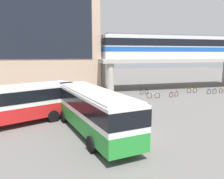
{
  "coord_description": "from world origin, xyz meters",
  "views": [
    {
      "loc": [
        -5.17,
        -14.6,
        5.8
      ],
      "look_at": [
        0.84,
        7.3,
        2.2
      ],
      "focal_mm": 36.53,
      "sensor_mm": 36.0,
      "label": 1
    }
  ],
  "objects_px": {
    "bicycle_brown": "(223,90)",
    "bicycle_black": "(144,92)",
    "bus_main": "(92,107)",
    "bicycle_orange": "(192,90)",
    "station_building": "(14,32)",
    "train": "(169,46)",
    "pedestrian_near_building": "(87,102)",
    "bus_secondary": "(10,102)",
    "bicycle_red": "(174,94)",
    "bicycle_blue": "(212,91)",
    "bicycle_silver": "(153,95)"
  },
  "relations": [
    {
      "from": "train",
      "to": "bicycle_red",
      "type": "xyz_separation_m",
      "value": [
        -2.92,
        -7.14,
        -6.61
      ]
    },
    {
      "from": "bus_secondary",
      "to": "bicycle_black",
      "type": "relative_size",
      "value": 6.7
    },
    {
      "from": "bicycle_brown",
      "to": "pedestrian_near_building",
      "type": "distance_m",
      "value": 21.76
    },
    {
      "from": "train",
      "to": "bicycle_blue",
      "type": "distance_m",
      "value": 9.93
    },
    {
      "from": "bus_secondary",
      "to": "bicycle_brown",
      "type": "xyz_separation_m",
      "value": [
        28.04,
        8.58,
        -1.63
      ]
    },
    {
      "from": "bus_main",
      "to": "bicycle_silver",
      "type": "relative_size",
      "value": 6.4
    },
    {
      "from": "bicycle_brown",
      "to": "bicycle_orange",
      "type": "distance_m",
      "value": 4.63
    },
    {
      "from": "train",
      "to": "bus_secondary",
      "type": "height_order",
      "value": "train"
    },
    {
      "from": "station_building",
      "to": "bicycle_blue",
      "type": "bearing_deg",
      "value": -25.51
    },
    {
      "from": "station_building",
      "to": "pedestrian_near_building",
      "type": "bearing_deg",
      "value": -63.33
    },
    {
      "from": "bus_main",
      "to": "bicycle_red",
      "type": "relative_size",
      "value": 6.61
    },
    {
      "from": "bicycle_red",
      "to": "pedestrian_near_building",
      "type": "distance_m",
      "value": 12.99
    },
    {
      "from": "bicycle_brown",
      "to": "bicycle_blue",
      "type": "height_order",
      "value": "same"
    },
    {
      "from": "station_building",
      "to": "bicycle_brown",
      "type": "distance_m",
      "value": 34.15
    },
    {
      "from": "bicycle_silver",
      "to": "bicycle_blue",
      "type": "xyz_separation_m",
      "value": [
        9.67,
        0.8,
        0.0
      ]
    },
    {
      "from": "bicycle_red",
      "to": "pedestrian_near_building",
      "type": "bearing_deg",
      "value": -162.69
    },
    {
      "from": "bus_secondary",
      "to": "bicycle_red",
      "type": "relative_size",
      "value": 6.47
    },
    {
      "from": "train",
      "to": "bicycle_red",
      "type": "bearing_deg",
      "value": -112.23
    },
    {
      "from": "bicycle_blue",
      "to": "bus_secondary",
      "type": "bearing_deg",
      "value": -162.15
    },
    {
      "from": "pedestrian_near_building",
      "to": "bicycle_silver",
      "type": "bearing_deg",
      "value": 22.04
    },
    {
      "from": "bus_main",
      "to": "station_building",
      "type": "bearing_deg",
      "value": 108.09
    },
    {
      "from": "bicycle_orange",
      "to": "bus_main",
      "type": "bearing_deg",
      "value": -142.92
    },
    {
      "from": "bicycle_silver",
      "to": "bicycle_red",
      "type": "bearing_deg",
      "value": 1.57
    },
    {
      "from": "train",
      "to": "pedestrian_near_building",
      "type": "height_order",
      "value": "train"
    },
    {
      "from": "bicycle_silver",
      "to": "bicycle_black",
      "type": "bearing_deg",
      "value": 89.89
    },
    {
      "from": "bicycle_brown",
      "to": "bicycle_black",
      "type": "bearing_deg",
      "value": 170.3
    },
    {
      "from": "station_building",
      "to": "bicycle_brown",
      "type": "xyz_separation_m",
      "value": [
        30.23,
        -13.12,
        -8.97
      ]
    },
    {
      "from": "pedestrian_near_building",
      "to": "bicycle_black",
      "type": "bearing_deg",
      "value": 36.31
    },
    {
      "from": "bus_main",
      "to": "bicycle_orange",
      "type": "relative_size",
      "value": 6.32
    },
    {
      "from": "bicycle_black",
      "to": "pedestrian_near_building",
      "type": "bearing_deg",
      "value": -143.69
    },
    {
      "from": "station_building",
      "to": "bicycle_orange",
      "type": "height_order",
      "value": "station_building"
    },
    {
      "from": "bus_main",
      "to": "bicycle_red",
      "type": "distance_m",
      "value": 17.29
    },
    {
      "from": "bus_secondary",
      "to": "bus_main",
      "type": "bearing_deg",
      "value": -29.74
    },
    {
      "from": "bus_secondary",
      "to": "bicycle_red",
      "type": "xyz_separation_m",
      "value": [
        19.23,
        7.6,
        -1.63
      ]
    },
    {
      "from": "bus_secondary",
      "to": "bicycle_orange",
      "type": "distance_m",
      "value": 25.6
    },
    {
      "from": "station_building",
      "to": "bus_secondary",
      "type": "distance_m",
      "value": 23.01
    },
    {
      "from": "bus_main",
      "to": "bicycle_black",
      "type": "distance_m",
      "value": 17.41
    },
    {
      "from": "bus_main",
      "to": "bicycle_brown",
      "type": "height_order",
      "value": "bus_main"
    },
    {
      "from": "bicycle_blue",
      "to": "pedestrian_near_building",
      "type": "bearing_deg",
      "value": -166.45
    },
    {
      "from": "bus_secondary",
      "to": "bicycle_orange",
      "type": "bearing_deg",
      "value": 22.64
    },
    {
      "from": "station_building",
      "to": "bicycle_black",
      "type": "distance_m",
      "value": 23.25
    },
    {
      "from": "bicycle_orange",
      "to": "pedestrian_near_building",
      "type": "bearing_deg",
      "value": -160.01
    },
    {
      "from": "bus_main",
      "to": "bicycle_orange",
      "type": "xyz_separation_m",
      "value": [
        17.57,
        13.27,
        -1.63
      ]
    },
    {
      "from": "bicycle_black",
      "to": "bicycle_brown",
      "type": "relative_size",
      "value": 0.94
    },
    {
      "from": "bicycle_black",
      "to": "bicycle_orange",
      "type": "distance_m",
      "value": 7.45
    },
    {
      "from": "bus_secondary",
      "to": "bicycle_silver",
      "type": "bearing_deg",
      "value": 24.95
    },
    {
      "from": "bicycle_blue",
      "to": "bicycle_orange",
      "type": "bearing_deg",
      "value": 146.02
    },
    {
      "from": "bicycle_red",
      "to": "station_building",
      "type": "bearing_deg",
      "value": 146.66
    },
    {
      "from": "train",
      "to": "bus_secondary",
      "type": "relative_size",
      "value": 1.99
    },
    {
      "from": "bus_secondary",
      "to": "pedestrian_near_building",
      "type": "xyz_separation_m",
      "value": [
        6.83,
        3.74,
        -1.24
      ]
    }
  ]
}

